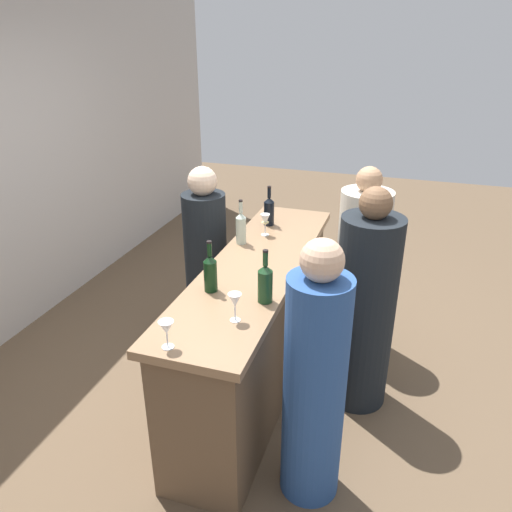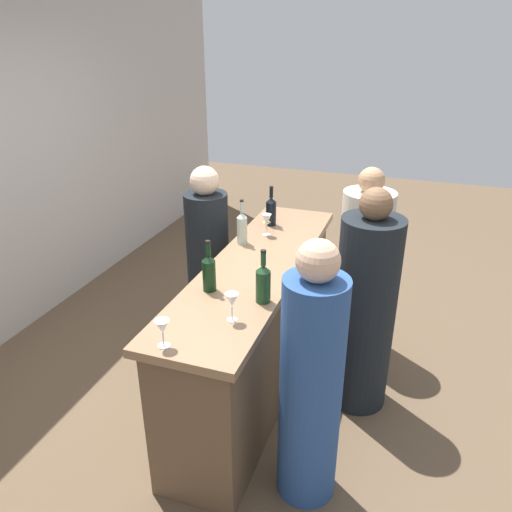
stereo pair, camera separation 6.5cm
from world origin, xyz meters
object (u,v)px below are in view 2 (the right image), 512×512
wine_bottle_center_clear_pale (242,227)px  person_right_guest (363,270)px  wine_glass_near_center (267,221)px  person_center_guest (365,312)px  wine_bottle_second_left_dark_green (209,272)px  wine_bottle_second_right_near_black (271,210)px  person_server_behind (208,261)px  person_left_guest (311,386)px  wine_glass_near_right (162,328)px  wine_glass_near_left (232,301)px  wine_bottle_leftmost_olive_green (263,282)px

wine_bottle_center_clear_pale → person_right_guest: size_ratio=0.21×
wine_glass_near_center → person_center_guest: (-0.35, -0.79, -0.40)m
wine_bottle_second_left_dark_green → person_right_guest: (1.20, -0.73, -0.43)m
wine_bottle_second_right_near_black → person_server_behind: bearing=105.2°
wine_glass_near_center → person_server_behind: person_server_behind is taller
person_left_guest → person_center_guest: size_ratio=0.99×
wine_glass_near_center → wine_bottle_second_right_near_black: bearing=9.0°
person_server_behind → wine_glass_near_center: bearing=-22.1°
wine_bottle_second_left_dark_green → wine_glass_near_right: 0.58m
wine_bottle_second_right_near_black → wine_glass_near_left: size_ratio=1.96×
wine_bottle_leftmost_olive_green → person_right_guest: bearing=-18.0°
wine_bottle_second_right_near_black → person_left_guest: bearing=-154.7°
person_center_guest → person_left_guest: bearing=64.4°
wine_bottle_center_clear_pale → person_left_guest: (-1.00, -0.75, -0.41)m
wine_glass_near_left → person_left_guest: (-0.03, -0.44, -0.40)m
person_right_guest → wine_bottle_second_right_near_black: bearing=26.1°
wine_bottle_second_right_near_black → wine_bottle_leftmost_olive_green: bearing=-164.4°
person_center_guest → person_right_guest: bearing=-96.1°
wine_bottle_second_right_near_black → wine_glass_near_right: size_ratio=2.15×
wine_bottle_leftmost_olive_green → person_server_behind: size_ratio=0.22×
wine_glass_near_center → person_right_guest: 0.86m
wine_bottle_second_right_near_black → person_right_guest: size_ratio=0.21×
wine_bottle_leftmost_olive_green → wine_bottle_second_right_near_black: (1.14, 0.32, -0.00)m
wine_bottle_center_clear_pale → wine_glass_near_center: size_ratio=1.97×
wine_bottle_center_clear_pale → wine_bottle_second_right_near_black: wine_bottle_center_clear_pale is taller
wine_glass_near_center → person_center_guest: size_ratio=0.11×
wine_bottle_leftmost_olive_green → person_right_guest: person_right_guest is taller
person_left_guest → wine_bottle_leftmost_olive_green: bearing=-43.7°
wine_bottle_leftmost_olive_green → person_left_guest: person_left_guest is taller
wine_bottle_leftmost_olive_green → wine_glass_near_center: size_ratio=1.92×
wine_glass_near_right → person_center_guest: person_center_guest is taller
wine_glass_near_center → person_server_behind: size_ratio=0.11×
wine_glass_near_left → wine_bottle_center_clear_pale: bearing=17.7°
wine_bottle_second_left_dark_green → person_right_guest: 1.47m
wine_bottle_second_left_dark_green → person_center_guest: person_center_guest is taller
wine_bottle_second_right_near_black → wine_glass_near_center: size_ratio=1.90×
person_center_guest → person_server_behind: (0.43, 1.30, -0.03)m
wine_glass_near_left → wine_glass_near_right: size_ratio=1.09×
wine_bottle_leftmost_olive_green → wine_glass_near_right: (-0.56, 0.31, -0.01)m
person_left_guest → person_center_guest: bearing=-106.4°
wine_bottle_leftmost_olive_green → wine_glass_near_center: (0.93, 0.28, -0.01)m
wine_bottle_second_right_near_black → wine_bottle_second_left_dark_green: bearing=179.1°
person_left_guest → person_server_behind: bearing=-54.0°
wine_bottle_second_left_dark_green → wine_glass_near_left: 0.36m
wine_bottle_second_left_dark_green → wine_bottle_center_clear_pale: 0.71m
wine_glass_near_left → person_server_behind: person_server_behind is taller
wine_bottle_leftmost_olive_green → person_server_behind: (1.01, 0.80, -0.44)m
wine_glass_near_left → wine_glass_near_center: bearing=9.5°
wine_bottle_center_clear_pale → person_center_guest: size_ratio=0.21×
person_server_behind → person_left_guest: bearing=-61.4°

